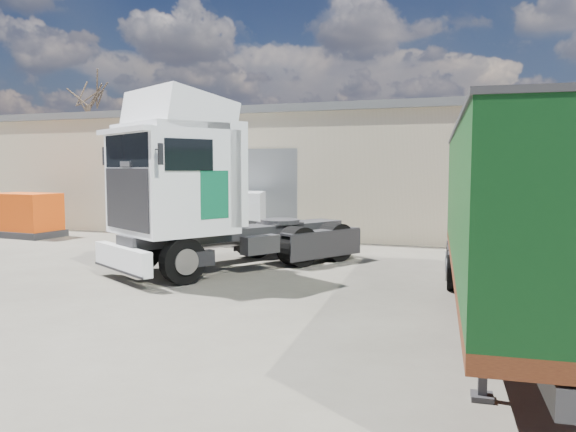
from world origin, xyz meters
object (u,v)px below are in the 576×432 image
(box_trailer, at_px, (519,207))
(orange_skip, at_px, (26,218))
(tractor_unit, at_px, (203,197))
(panel_van, at_px, (241,214))
(bare_tree, at_px, (87,90))

(box_trailer, distance_m, orange_skip, 20.02)
(tractor_unit, xyz_separation_m, box_trailer, (7.88, -2.97, 0.12))
(panel_van, bearing_deg, box_trailer, -61.33)
(box_trailer, relative_size, panel_van, 2.14)
(bare_tree, relative_size, orange_skip, 3.20)
(panel_van, relative_size, orange_skip, 1.69)
(bare_tree, bearing_deg, panel_van, -33.37)
(panel_van, bearing_deg, orange_skip, 177.56)
(bare_tree, relative_size, tractor_unit, 1.27)
(panel_van, distance_m, orange_skip, 9.06)
(panel_van, bearing_deg, tractor_unit, -90.90)
(tractor_unit, bearing_deg, panel_van, 135.99)
(tractor_unit, relative_size, box_trailer, 0.69)
(bare_tree, xyz_separation_m, tractor_unit, (17.67, -17.06, -5.87))
(box_trailer, bearing_deg, tractor_unit, 154.58)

